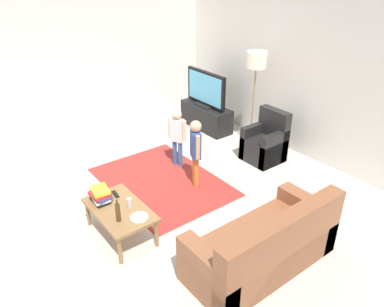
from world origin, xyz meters
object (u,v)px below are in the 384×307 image
object	(u,v)px
armchair	(266,144)
plate	(139,217)
child_center	(196,147)
soda_can	(129,203)
couch	(266,248)
tv_remote	(115,194)
floor_lamp	(256,65)
tv	(206,89)
book_stack	(100,195)
tv_stand	(206,117)
coffee_table	(120,211)
bottle	(118,212)
child_near_tv	(177,133)

from	to	relation	value
armchair	plate	distance (m)	2.98
child_center	soda_can	xyz separation A→B (m)	(0.44, -1.39, -0.17)
couch	tv_remote	bearing A→B (deg)	-152.77
armchair	floor_lamp	xyz separation A→B (m)	(-0.56, 0.19, 1.25)
tv	book_stack	bearing A→B (deg)	-61.11
tv	couch	size ratio (longest dim) A/B	0.61
armchair	child_center	xyz separation A→B (m)	(-0.09, -1.50, 0.36)
plate	floor_lamp	bearing A→B (deg)	110.87
couch	book_stack	distance (m)	2.15
armchair	tv_stand	bearing A→B (deg)	178.68
coffee_table	couch	bearing A→B (deg)	34.28
plate	child_center	bearing A→B (deg)	116.69
tv_stand	tv_remote	distance (m)	3.41
coffee_table	tv_stand	bearing A→B (deg)	123.39
tv	floor_lamp	bearing A→B (deg)	8.56
armchair	book_stack	size ratio (longest dim) A/B	3.00
tv_stand	child_center	size ratio (longest dim) A/B	1.10
child_center	floor_lamp	bearing A→B (deg)	105.65
floor_lamp	plate	size ratio (longest dim) A/B	8.09
armchair	bottle	distance (m)	3.18
child_near_tv	bottle	size ratio (longest dim) A/B	3.44
child_near_tv	armchair	bearing A→B (deg)	60.11
child_near_tv	tv_remote	xyz separation A→B (m)	(0.78, -1.56, -0.18)
tv_stand	child_center	distance (m)	2.27
soda_can	floor_lamp	bearing A→B (deg)	106.49
tv_stand	couch	xyz separation A→B (m)	(3.53, -2.01, 0.05)
coffee_table	floor_lamp	bearing A→B (deg)	105.07
tv	book_stack	distance (m)	3.60
armchair	child_center	bearing A→B (deg)	-93.30
couch	child_center	xyz separation A→B (m)	(-1.91, 0.47, 0.36)
book_stack	plate	bearing A→B (deg)	19.82
tv_stand	couch	size ratio (longest dim) A/B	0.67
tv_stand	book_stack	world-z (taller)	book_stack
armchair	coffee_table	size ratio (longest dim) A/B	0.90
coffee_table	tv_remote	xyz separation A→B (m)	(-0.30, 0.10, 0.06)
child_near_tv	coffee_table	size ratio (longest dim) A/B	1.01
child_near_tv	bottle	xyz separation A→B (m)	(1.30, -1.78, -0.07)
soda_can	book_stack	bearing A→B (deg)	-144.22
child_center	tv	bearing A→B (deg)	136.88
armchair	child_near_tv	xyz separation A→B (m)	(-0.78, -1.35, 0.31)
tv	tv_remote	world-z (taller)	tv
tv	floor_lamp	distance (m)	1.35
armchair	soda_can	bearing A→B (deg)	-83.07
armchair	child_center	world-z (taller)	child_center
book_stack	bottle	size ratio (longest dim) A/B	1.02
child_near_tv	bottle	bearing A→B (deg)	-53.81
bottle	tv_remote	distance (m)	0.58
tv_remote	bottle	bearing A→B (deg)	-17.00
child_near_tv	tv_remote	bearing A→B (deg)	-63.41
floor_lamp	book_stack	xyz separation A→B (m)	(0.59, -3.31, -1.03)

